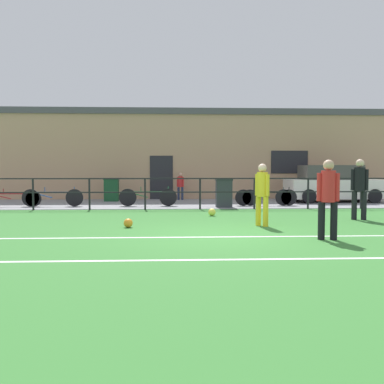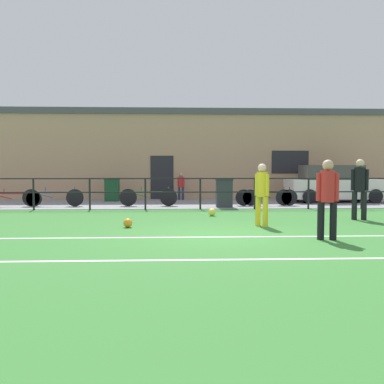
% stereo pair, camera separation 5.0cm
% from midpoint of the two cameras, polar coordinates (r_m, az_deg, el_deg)
% --- Properties ---
extents(ground, '(60.00, 44.00, 0.04)m').
position_cam_midpoint_polar(ground, '(9.57, 3.51, -5.94)').
color(ground, '#387A33').
extents(field_line_touchline, '(36.00, 0.11, 0.00)m').
position_cam_midpoint_polar(field_line_touchline, '(9.32, 3.67, -6.05)').
color(field_line_touchline, white).
rests_on(field_line_touchline, ground).
extents(field_line_hash, '(36.00, 0.11, 0.00)m').
position_cam_midpoint_polar(field_line_hash, '(7.08, 5.67, -9.03)').
color(field_line_hash, white).
rests_on(field_line_hash, ground).
extents(pavement_strip, '(48.00, 5.00, 0.02)m').
position_cam_midpoint_polar(pavement_strip, '(17.98, 0.71, -1.54)').
color(pavement_strip, gray).
rests_on(pavement_strip, ground).
extents(perimeter_fence, '(36.07, 0.07, 1.15)m').
position_cam_midpoint_polar(perimeter_fence, '(15.44, 1.22, 0.42)').
color(perimeter_fence, black).
rests_on(perimeter_fence, ground).
extents(clubhouse_facade, '(28.00, 2.56, 4.39)m').
position_cam_midpoint_polar(clubhouse_facade, '(21.63, 0.17, 5.07)').
color(clubhouse_facade, tan).
rests_on(clubhouse_facade, ground).
extents(player_goalkeeper, '(0.46, 0.31, 1.76)m').
position_cam_midpoint_polar(player_goalkeeper, '(13.22, 21.72, 0.82)').
color(player_goalkeeper, black).
rests_on(player_goalkeeper, ground).
extents(player_striker, '(0.45, 0.29, 1.68)m').
position_cam_midpoint_polar(player_striker, '(9.29, 17.90, -0.32)').
color(player_striker, black).
rests_on(player_striker, ground).
extents(player_winger, '(0.32, 0.37, 1.62)m').
position_cam_midpoint_polar(player_winger, '(11.11, 9.51, 0.17)').
color(player_winger, gold).
rests_on(player_winger, ground).
extents(soccer_ball_match, '(0.23, 0.23, 0.23)m').
position_cam_midpoint_polar(soccer_ball_match, '(10.88, -8.49, -4.14)').
color(soccer_ball_match, orange).
rests_on(soccer_ball_match, ground).
extents(soccer_ball_spare, '(0.23, 0.23, 0.23)m').
position_cam_midpoint_polar(soccer_ball_spare, '(13.37, 2.81, -2.73)').
color(soccer_ball_spare, '#E5E04C').
rests_on(soccer_ball_spare, ground).
extents(spectator_child, '(0.33, 0.22, 1.27)m').
position_cam_midpoint_polar(spectator_child, '(19.87, -1.42, 1.02)').
color(spectator_child, '#232D4C').
rests_on(spectator_child, pavement_strip).
extents(parked_car_red, '(4.15, 1.85, 1.61)m').
position_cam_midpoint_polar(parked_car_red, '(19.72, 18.61, 0.96)').
color(parked_car_red, silver).
rests_on(parked_car_red, pavement_strip).
extents(bicycle_parked_0, '(2.35, 0.04, 0.77)m').
position_cam_midpoint_polar(bicycle_parked_0, '(17.28, -18.12, -0.69)').
color(bicycle_parked_0, black).
rests_on(bicycle_parked_0, pavement_strip).
extents(bicycle_parked_1, '(2.29, 0.04, 0.71)m').
position_cam_midpoint_polar(bicycle_parked_1, '(17.77, -23.00, -0.80)').
color(bicycle_parked_1, black).
rests_on(bicycle_parked_1, pavement_strip).
extents(bicycle_parked_2, '(2.26, 0.04, 0.77)m').
position_cam_midpoint_polar(bicycle_parked_2, '(16.66, -5.82, -0.68)').
color(bicycle_parked_2, black).
rests_on(bicycle_parked_2, pavement_strip).
extents(bicycle_parked_3, '(2.25, 0.04, 0.74)m').
position_cam_midpoint_polar(bicycle_parked_3, '(17.01, 9.69, -0.69)').
color(bicycle_parked_3, black).
rests_on(bicycle_parked_3, pavement_strip).
extents(bicycle_parked_4, '(2.19, 0.04, 0.74)m').
position_cam_midpoint_polar(bicycle_parked_4, '(17.07, 10.52, -0.69)').
color(bicycle_parked_4, black).
rests_on(bicycle_parked_4, pavement_strip).
extents(trash_bin_0, '(0.66, 0.56, 1.04)m').
position_cam_midpoint_polar(trash_bin_0, '(19.45, -10.62, 0.34)').
color(trash_bin_0, '#194C28').
rests_on(trash_bin_0, pavement_strip).
extents(trash_bin_1, '(0.63, 0.53, 1.08)m').
position_cam_midpoint_polar(trash_bin_1, '(16.17, 4.43, -0.11)').
color(trash_bin_1, '#33383D').
rests_on(trash_bin_1, pavement_strip).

